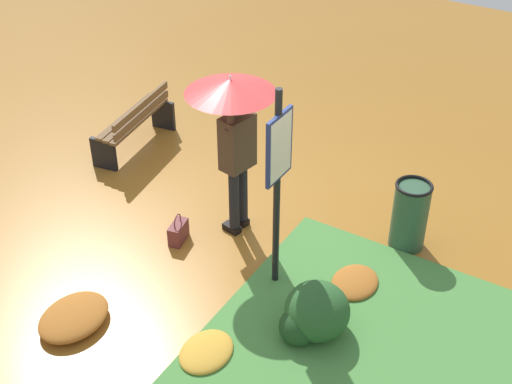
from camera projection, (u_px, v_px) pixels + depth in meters
name	position (u px, v px, depth m)	size (l,w,h in m)	color
ground_plane	(235.00, 230.00, 8.23)	(18.00, 18.00, 0.00)	#9E6623
person_with_umbrella	(234.00, 115.00, 7.31)	(0.96, 0.96, 2.04)	black
info_sign_post	(278.00, 170.00, 6.65)	(0.44, 0.07, 2.30)	black
handbag	(178.00, 232.00, 7.99)	(0.32, 0.20, 0.37)	brown
park_bench	(136.00, 123.00, 9.54)	(1.40, 0.58, 0.75)	black
trash_bin	(410.00, 215.00, 7.76)	(0.42, 0.42, 0.83)	#2D5138
shrub_cluster	(313.00, 314.00, 6.70)	(0.70, 0.64, 0.58)	#285628
leaf_pile_near_person	(206.00, 352.00, 6.58)	(0.59, 0.48, 0.13)	gold
leaf_pile_by_bench	(355.00, 282.00, 7.37)	(0.60, 0.48, 0.13)	#A86023
leaf_pile_far_path	(74.00, 317.00, 6.93)	(0.77, 0.61, 0.17)	#A86023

